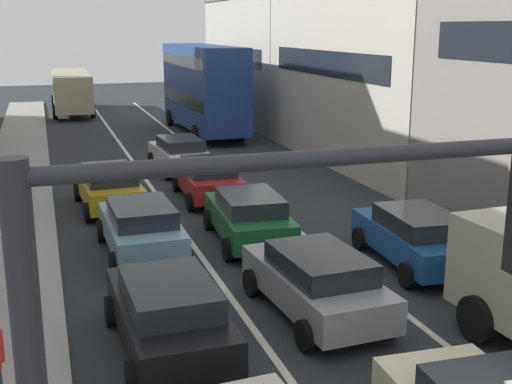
{
  "coord_description": "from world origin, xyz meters",
  "views": [
    {
      "loc": [
        -5.54,
        -5.16,
        6.11
      ],
      "look_at": [
        0.0,
        12.0,
        1.6
      ],
      "focal_mm": 46.54,
      "sensor_mm": 36.0,
      "label": 1
    }
  ],
  "objects_px": {
    "wagon_left_lane_second": "(169,312)",
    "sedan_centre_lane_fifth": "(180,153)",
    "sedan_left_lane_fourth": "(109,186)",
    "coupe_centre_lane_fourth": "(208,178)",
    "bus_mid_queue_primary": "(203,85)",
    "sedan_left_lane_third": "(141,227)",
    "hatchback_centre_lane_third": "(249,216)",
    "sedan_right_lane_behind_truck": "(416,236)",
    "bus_far_queue_secondary": "(71,89)",
    "sedan_centre_lane_second": "(317,281)"
  },
  "relations": [
    {
      "from": "hatchback_centre_lane_third",
      "to": "sedan_left_lane_fourth",
      "type": "height_order",
      "value": "same"
    },
    {
      "from": "sedan_left_lane_fourth",
      "to": "bus_mid_queue_primary",
      "type": "xyz_separation_m",
      "value": [
        6.97,
        15.14,
        2.03
      ]
    },
    {
      "from": "coupe_centre_lane_fourth",
      "to": "sedan_centre_lane_fifth",
      "type": "xyz_separation_m",
      "value": [
        -0.0,
        5.03,
        0.0
      ]
    },
    {
      "from": "wagon_left_lane_second",
      "to": "hatchback_centre_lane_third",
      "type": "xyz_separation_m",
      "value": [
        3.44,
        5.88,
        0.0
      ]
    },
    {
      "from": "wagon_left_lane_second",
      "to": "sedan_centre_lane_fifth",
      "type": "xyz_separation_m",
      "value": [
        3.5,
        16.09,
        0.0
      ]
    },
    {
      "from": "sedan_centre_lane_second",
      "to": "sedan_right_lane_behind_truck",
      "type": "distance_m",
      "value": 4.25
    },
    {
      "from": "bus_mid_queue_primary",
      "to": "wagon_left_lane_second",
      "type": "bearing_deg",
      "value": 163.97
    },
    {
      "from": "wagon_left_lane_second",
      "to": "sedan_left_lane_fourth",
      "type": "distance_m",
      "value": 10.85
    },
    {
      "from": "sedan_centre_lane_second",
      "to": "bus_far_queue_secondary",
      "type": "bearing_deg",
      "value": 1.53
    },
    {
      "from": "sedan_left_lane_fourth",
      "to": "sedan_right_lane_behind_truck",
      "type": "relative_size",
      "value": 1.0
    },
    {
      "from": "hatchback_centre_lane_third",
      "to": "sedan_right_lane_behind_truck",
      "type": "height_order",
      "value": "same"
    },
    {
      "from": "sedan_centre_lane_second",
      "to": "sedan_centre_lane_fifth",
      "type": "bearing_deg",
      "value": -4.02
    },
    {
      "from": "sedan_left_lane_third",
      "to": "sedan_centre_lane_second",
      "type": "bearing_deg",
      "value": -150.57
    },
    {
      "from": "wagon_left_lane_second",
      "to": "sedan_centre_lane_fifth",
      "type": "distance_m",
      "value": 16.47
    },
    {
      "from": "sedan_left_lane_third",
      "to": "coupe_centre_lane_fourth",
      "type": "xyz_separation_m",
      "value": [
        3.19,
        5.31,
        0.0
      ]
    },
    {
      "from": "sedan_centre_lane_second",
      "to": "sedan_right_lane_behind_truck",
      "type": "relative_size",
      "value": 1.0
    },
    {
      "from": "bus_far_queue_secondary",
      "to": "sedan_centre_lane_second",
      "type": "bearing_deg",
      "value": -174.39
    },
    {
      "from": "bus_far_queue_secondary",
      "to": "sedan_left_lane_third",
      "type": "bearing_deg",
      "value": -178.93
    },
    {
      "from": "sedan_centre_lane_second",
      "to": "coupe_centre_lane_fourth",
      "type": "height_order",
      "value": "same"
    },
    {
      "from": "sedan_left_lane_fourth",
      "to": "sedan_centre_lane_fifth",
      "type": "distance_m",
      "value": 6.32
    },
    {
      "from": "coupe_centre_lane_fourth",
      "to": "sedan_centre_lane_second",
      "type": "bearing_deg",
      "value": -179.37
    },
    {
      "from": "sedan_left_lane_fourth",
      "to": "sedan_centre_lane_fifth",
      "type": "height_order",
      "value": "same"
    },
    {
      "from": "sedan_centre_lane_fifth",
      "to": "bus_far_queue_secondary",
      "type": "xyz_separation_m",
      "value": [
        -3.41,
        22.11,
        0.96
      ]
    },
    {
      "from": "sedan_left_lane_third",
      "to": "coupe_centre_lane_fourth",
      "type": "height_order",
      "value": "same"
    },
    {
      "from": "hatchback_centre_lane_third",
      "to": "sedan_left_lane_third",
      "type": "distance_m",
      "value": 3.13
    },
    {
      "from": "sedan_left_lane_fourth",
      "to": "sedan_right_lane_behind_truck",
      "type": "xyz_separation_m",
      "value": [
        7.06,
        -8.11,
        0.0
      ]
    },
    {
      "from": "bus_far_queue_secondary",
      "to": "coupe_centre_lane_fourth",
      "type": "bearing_deg",
      "value": -172.16
    },
    {
      "from": "sedan_centre_lane_fifth",
      "to": "sedan_centre_lane_second",
      "type": "bearing_deg",
      "value": 176.1
    },
    {
      "from": "coupe_centre_lane_fourth",
      "to": "sedan_right_lane_behind_truck",
      "type": "xyz_separation_m",
      "value": [
        3.53,
        -8.32,
        0.0
      ]
    },
    {
      "from": "sedan_centre_lane_second",
      "to": "wagon_left_lane_second",
      "type": "height_order",
      "value": "same"
    },
    {
      "from": "wagon_left_lane_second",
      "to": "sedan_centre_lane_fifth",
      "type": "relative_size",
      "value": 0.99
    },
    {
      "from": "sedan_left_lane_fourth",
      "to": "hatchback_centre_lane_third",
      "type": "bearing_deg",
      "value": -148.13
    },
    {
      "from": "hatchback_centre_lane_third",
      "to": "sedan_right_lane_behind_truck",
      "type": "relative_size",
      "value": 1.0
    },
    {
      "from": "sedan_left_lane_third",
      "to": "coupe_centre_lane_fourth",
      "type": "bearing_deg",
      "value": -32.1
    },
    {
      "from": "sedan_left_lane_third",
      "to": "bus_far_queue_secondary",
      "type": "xyz_separation_m",
      "value": [
        -0.23,
        32.45,
        0.96
      ]
    },
    {
      "from": "sedan_left_lane_third",
      "to": "bus_mid_queue_primary",
      "type": "height_order",
      "value": "bus_mid_queue_primary"
    },
    {
      "from": "sedan_left_lane_fourth",
      "to": "sedan_centre_lane_fifth",
      "type": "xyz_separation_m",
      "value": [
        3.52,
        5.24,
        0.0
      ]
    },
    {
      "from": "coupe_centre_lane_fourth",
      "to": "sedan_right_lane_behind_truck",
      "type": "height_order",
      "value": "same"
    },
    {
      "from": "coupe_centre_lane_fourth",
      "to": "sedan_centre_lane_fifth",
      "type": "relative_size",
      "value": 0.99
    },
    {
      "from": "bus_mid_queue_primary",
      "to": "sedan_right_lane_behind_truck",
      "type": "bearing_deg",
      "value": 179.14
    },
    {
      "from": "sedan_left_lane_fourth",
      "to": "coupe_centre_lane_fourth",
      "type": "bearing_deg",
      "value": -89.66
    },
    {
      "from": "sedan_left_lane_third",
      "to": "sedan_centre_lane_fifth",
      "type": "bearing_deg",
      "value": -18.25
    },
    {
      "from": "sedan_left_lane_fourth",
      "to": "bus_far_queue_secondary",
      "type": "distance_m",
      "value": 27.37
    },
    {
      "from": "wagon_left_lane_second",
      "to": "bus_far_queue_secondary",
      "type": "height_order",
      "value": "bus_far_queue_secondary"
    },
    {
      "from": "coupe_centre_lane_fourth",
      "to": "bus_mid_queue_primary",
      "type": "bearing_deg",
      "value": -11.45
    },
    {
      "from": "wagon_left_lane_second",
      "to": "sedan_left_lane_fourth",
      "type": "height_order",
      "value": "same"
    },
    {
      "from": "coupe_centre_lane_fourth",
      "to": "bus_mid_queue_primary",
      "type": "relative_size",
      "value": 0.41
    },
    {
      "from": "bus_far_queue_secondary",
      "to": "hatchback_centre_lane_third",
      "type": "bearing_deg",
      "value": -173.4
    },
    {
      "from": "sedan_centre_lane_second",
      "to": "hatchback_centre_lane_third",
      "type": "bearing_deg",
      "value": -4.58
    },
    {
      "from": "sedan_right_lane_behind_truck",
      "to": "bus_far_queue_secondary",
      "type": "relative_size",
      "value": 0.42
    }
  ]
}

